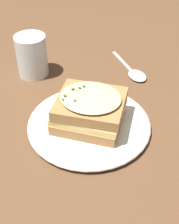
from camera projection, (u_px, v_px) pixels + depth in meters
ground_plane at (82, 130)px, 0.61m from camera, size 2.40×2.40×0.00m
dinner_plate at (90, 125)px, 0.61m from camera, size 0.24×0.24×0.01m
sandwich at (90, 110)px, 0.59m from camera, size 0.17×0.17×0.07m
water_glass at (30, 56)px, 0.73m from camera, size 0.07×0.07×0.10m
spoon at (135, 74)px, 0.76m from camera, size 0.05×0.16×0.01m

